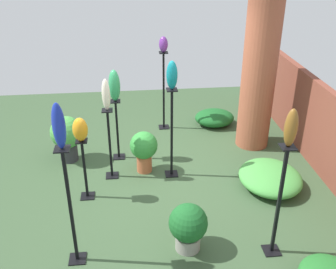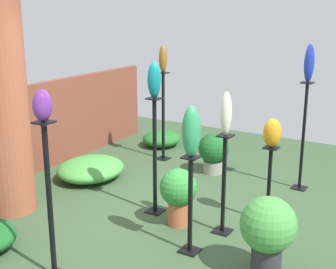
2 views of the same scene
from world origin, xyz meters
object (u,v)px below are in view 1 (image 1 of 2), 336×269
(art_vase_violet, at_px, (163,44))
(potted_plant_front_right, at_px, (144,148))
(pedestal_teal, at_px, (172,137))
(potted_plant_mid_right, at_px, (67,135))
(pedestal_violet, at_px, (164,94))
(brick_pillar, at_px, (259,74))
(pedestal_ivory, at_px, (110,147))
(potted_plant_near_pillar, at_px, (188,226))
(art_vase_bronze, at_px, (291,128))
(art_vase_ivory, at_px, (106,95))
(pedestal_bronze, at_px, (278,206))
(art_vase_amber, at_px, (80,129))
(pedestal_amber, at_px, (85,172))
(pedestal_jade, at_px, (117,133))
(pedestal_cobalt, at_px, (71,212))
(art_vase_teal, at_px, (172,75))
(art_vase_jade, at_px, (114,86))
(art_vase_cobalt, at_px, (59,126))

(art_vase_violet, relative_size, potted_plant_front_right, 0.41)
(pedestal_teal, distance_m, potted_plant_mid_right, 1.81)
(pedestal_violet, height_order, potted_plant_front_right, pedestal_violet)
(potted_plant_mid_right, bearing_deg, brick_pillar, 94.21)
(pedestal_ivory, bearing_deg, potted_plant_near_pillar, 29.11)
(art_vase_bronze, distance_m, art_vase_ivory, 2.74)
(pedestal_teal, bearing_deg, potted_plant_near_pillar, 0.31)
(pedestal_bronze, bearing_deg, art_vase_amber, -120.53)
(pedestal_bronze, height_order, art_vase_bronze, art_vase_bronze)
(art_vase_bronze, bearing_deg, pedestal_amber, -120.53)
(pedestal_bronze, xyz_separation_m, art_vase_bronze, (0.00, 0.00, 1.00))
(pedestal_jade, bearing_deg, pedestal_cobalt, -11.53)
(art_vase_ivory, bearing_deg, pedestal_amber, -34.04)
(art_vase_amber, bearing_deg, art_vase_violet, 148.41)
(pedestal_teal, height_order, pedestal_bronze, pedestal_bronze)
(pedestal_bronze, height_order, potted_plant_front_right, pedestal_bronze)
(pedestal_teal, relative_size, potted_plant_mid_right, 1.83)
(art_vase_teal, relative_size, potted_plant_front_right, 0.61)
(art_vase_teal, bearing_deg, potted_plant_mid_right, -110.80)
(pedestal_ivory, bearing_deg, art_vase_bronze, 46.29)
(art_vase_jade, bearing_deg, pedestal_amber, -22.51)
(pedestal_amber, bearing_deg, potted_plant_mid_right, -160.87)
(pedestal_cobalt, distance_m, art_vase_amber, 1.32)
(pedestal_jade, height_order, potted_plant_front_right, pedestal_jade)
(art_vase_cobalt, height_order, potted_plant_near_pillar, art_vase_cobalt)
(brick_pillar, distance_m, art_vase_bronze, 2.79)
(pedestal_cobalt, relative_size, art_vase_ivory, 3.18)
(pedestal_amber, xyz_separation_m, art_vase_cobalt, (1.26, -0.03, 1.35))
(brick_pillar, relative_size, art_vase_cobalt, 5.36)
(pedestal_bronze, relative_size, potted_plant_mid_right, 1.84)
(pedestal_amber, distance_m, art_vase_bronze, 2.97)
(pedestal_teal, height_order, pedestal_ivory, pedestal_teal)
(art_vase_bronze, distance_m, potted_plant_mid_right, 3.85)
(pedestal_amber, relative_size, art_vase_ivory, 1.96)
(art_vase_amber, height_order, art_vase_cobalt, art_vase_cobalt)
(art_vase_violet, bearing_deg, art_vase_cobalt, -21.68)
(pedestal_amber, xyz_separation_m, art_vase_jade, (-1.10, 0.45, 0.89))
(brick_pillar, xyz_separation_m, pedestal_violet, (-0.83, -1.54, -0.64))
(potted_plant_near_pillar, bearing_deg, art_vase_violet, 179.44)
(art_vase_violet, relative_size, art_vase_jade, 0.55)
(art_vase_violet, xyz_separation_m, potted_plant_mid_right, (1.07, -1.72, -1.20))
(art_vase_amber, bearing_deg, pedestal_cobalt, -1.16)
(pedestal_amber, height_order, art_vase_bronze, art_vase_bronze)
(potted_plant_near_pillar, bearing_deg, pedestal_jade, -159.69)
(art_vase_ivory, bearing_deg, brick_pillar, 108.09)
(brick_pillar, xyz_separation_m, art_vase_teal, (0.88, -1.58, 0.32))
(pedestal_amber, bearing_deg, art_vase_violet, 148.41)
(pedestal_ivory, height_order, art_vase_teal, art_vase_teal)
(art_vase_violet, relative_size, art_vase_bronze, 0.66)
(brick_pillar, distance_m, art_vase_teal, 1.84)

